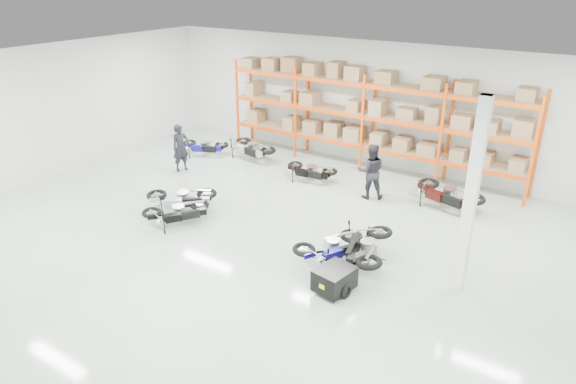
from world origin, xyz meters
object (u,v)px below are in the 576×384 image
Objects in this scene: moto_blue_centre at (333,243)px; moto_silver_left at (181,195)px; trailer at (334,279)px; moto_touring_right at (366,242)px; moto_back_d at (447,190)px; moto_back_a at (204,144)px; moto_black_far_left at (177,209)px; moto_back_c at (310,168)px; moto_back_b at (250,145)px; person_left at (181,148)px; person_back at (371,171)px.

moto_silver_left is (-5.22, 0.03, 0.04)m from moto_blue_centre.
moto_silver_left is 1.21× the size of trailer.
moto_touring_right is 0.97× the size of moto_back_d.
trailer is at bearing -144.05° from moto_back_a.
moto_black_far_left reaches higher than moto_back_c.
trailer is 0.77× the size of moto_back_d.
moto_black_far_left is 0.89× the size of moto_back_b.
moto_black_far_left is 8.08m from moto_back_d.
moto_back_b reaches higher than moto_blue_centre.
moto_back_b reaches higher than trailer.
moto_back_d is (6.58, 4.65, 0.04)m from moto_silver_left.
moto_silver_left is 8.06m from moto_back_d.
moto_back_d is at bearing -103.64° from moto_black_far_left.
moto_back_a is at bearing -3.25° from moto_silver_left.
moto_back_b is at bearing 149.13° from trailer.
person_left is at bearing 8.50° from moto_blue_centre.
moto_silver_left reaches higher than trailer.
moto_back_b is (-1.12, 4.92, 0.01)m from moto_silver_left.
moto_black_far_left is 1.02× the size of moto_back_a.
person_back reaches higher than moto_back_b.
person_left reaches higher than moto_back_c.
moto_touring_right reaches higher than moto_back_a.
moto_blue_centre is 1.13× the size of trailer.
person_left reaches higher than moto_back_d.
person_left reaches higher than moto_back_b.
moto_silver_left is 5.04m from moto_back_b.
moto_back_b is at bearing -89.83° from moto_back_a.
moto_touring_right is 1.26× the size of trailer.
person_back reaches higher than moto_back_a.
moto_back_d reaches higher than moto_back_b.
moto_back_d is at bearing -89.70° from moto_back_c.
moto_blue_centre is at bearing 72.87° from person_back.
moto_blue_centre is at bearing -179.98° from moto_back_d.
moto_back_a is 0.90× the size of person_back.
person_left is (-8.37, 3.76, 0.50)m from trailer.
moto_black_far_left is 0.92× the size of person_back.
moto_back_d is 1.08× the size of person_back.
moto_blue_centre is 4.24m from person_back.
moto_back_c is (3.09, -0.70, -0.08)m from moto_back_b.
trailer is at bearing -149.11° from moto_back_c.
moto_silver_left is 3.55m from person_left.
moto_back_a is at bearing -30.50° from person_back.
moto_back_c is (-3.94, 3.83, -0.09)m from moto_touring_right.
person_left reaches higher than trailer.
moto_black_far_left is 5.40m from trailer.
moto_touring_right is at bearing -135.87° from moto_back_a.
moto_back_b is 7.71m from moto_back_d.
moto_back_b reaches higher than moto_black_far_left.
moto_blue_centre is 5.35m from moto_back_c.
moto_black_far_left is 0.96× the size of person_left.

